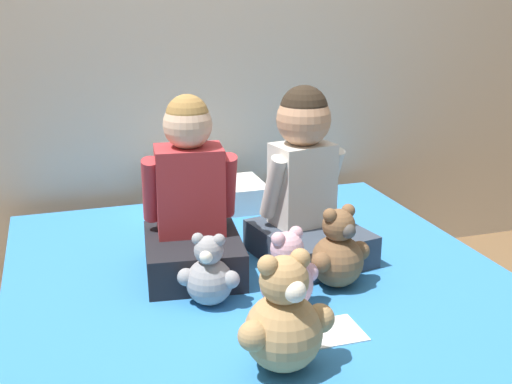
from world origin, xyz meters
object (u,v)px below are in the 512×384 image
object	(u,v)px
child_on_right	(306,187)
pillow_at_headboard	(209,197)
bed	(270,349)
sign_card	(324,333)
teddy_bear_held_by_right_child	(338,253)
teddy_bear_at_foot_of_bed	(284,321)
teddy_bear_held_by_left_child	(209,275)
teddy_bear_between_children	(287,276)
child_on_left	(191,205)

from	to	relation	value
child_on_right	pillow_at_headboard	distance (m)	0.65
bed	sign_card	size ratio (longest dim) A/B	9.35
teddy_bear_held_by_right_child	teddy_bear_at_foot_of_bed	distance (m)	0.50
teddy_bear_at_foot_of_bed	bed	bearing A→B (deg)	66.09
teddy_bear_held_by_left_child	teddy_bear_between_children	xyz separation A→B (m)	(0.21, -0.10, 0.01)
bed	child_on_right	world-z (taller)	child_on_right
child_on_right	teddy_bear_at_foot_of_bed	size ratio (longest dim) A/B	1.92
teddy_bear_held_by_left_child	child_on_right	bearing A→B (deg)	57.39
teddy_bear_at_foot_of_bed	pillow_at_headboard	world-z (taller)	teddy_bear_at_foot_of_bed
child_on_right	pillow_at_headboard	world-z (taller)	child_on_right
bed	pillow_at_headboard	world-z (taller)	pillow_at_headboard
teddy_bear_between_children	sign_card	distance (m)	0.20
child_on_left	teddy_bear_held_by_left_child	size ratio (longest dim) A/B	2.62
teddy_bear_held_by_right_child	child_on_right	bearing A→B (deg)	74.94
teddy_bear_between_children	bed	bearing A→B (deg)	69.05
bed	teddy_bear_at_foot_of_bed	distance (m)	0.55
teddy_bear_held_by_left_child	teddy_bear_at_foot_of_bed	distance (m)	0.40
teddy_bear_between_children	child_on_left	bearing A→B (deg)	95.90
teddy_bear_held_by_right_child	bed	bearing A→B (deg)	155.58
teddy_bear_held_by_right_child	teddy_bear_between_children	size ratio (longest dim) A/B	1.06
child_on_left	child_on_right	xyz separation A→B (m)	(0.41, 0.00, 0.03)
teddy_bear_at_foot_of_bed	sign_card	size ratio (longest dim) A/B	1.49
bed	teddy_bear_held_by_left_child	bearing A→B (deg)	-172.40
teddy_bear_between_children	sign_card	world-z (taller)	teddy_bear_between_children
pillow_at_headboard	sign_card	world-z (taller)	pillow_at_headboard
child_on_left	teddy_bear_held_by_left_child	bearing A→B (deg)	-84.32
teddy_bear_between_children	sign_card	size ratio (longest dim) A/B	1.20
bed	teddy_bear_held_by_right_child	xyz separation A→B (m)	(0.21, -0.03, 0.32)
bed	child_on_right	distance (m)	0.56
teddy_bear_held_by_left_child	sign_card	world-z (taller)	teddy_bear_held_by_left_child
child_on_left	child_on_right	size ratio (longest dim) A/B	0.98
teddy_bear_held_by_right_child	teddy_bear_at_foot_of_bed	xyz separation A→B (m)	(-0.32, -0.39, 0.02)
teddy_bear_between_children	pillow_at_headboard	xyz separation A→B (m)	(-0.01, 0.94, -0.05)
teddy_bear_held_by_right_child	teddy_bear_between_children	xyz separation A→B (m)	(-0.21, -0.10, -0.01)
child_on_right	pillow_at_headboard	size ratio (longest dim) A/B	1.28
bed	pillow_at_headboard	bearing A→B (deg)	90.00
child_on_right	teddy_bear_held_by_right_child	xyz separation A→B (m)	(0.01, -0.26, -0.14)
bed	child_on_left	distance (m)	0.54
pillow_at_headboard	sign_card	distance (m)	1.11
teddy_bear_held_by_right_child	sign_card	size ratio (longest dim) A/B	1.27
child_on_left	teddy_bear_at_foot_of_bed	xyz separation A→B (m)	(0.09, -0.65, -0.10)
child_on_right	teddy_bear_at_foot_of_bed	world-z (taller)	child_on_right
teddy_bear_held_by_right_child	teddy_bear_between_children	distance (m)	0.23
child_on_left	teddy_bear_between_children	bearing A→B (deg)	-53.77
child_on_left	teddy_bear_between_children	distance (m)	0.43
child_on_left	teddy_bear_between_children	xyz separation A→B (m)	(0.21, -0.36, -0.12)
bed	teddy_bear_held_by_right_child	world-z (taller)	teddy_bear_held_by_right_child
pillow_at_headboard	child_on_left	bearing A→B (deg)	-108.97
child_on_left	teddy_bear_held_by_right_child	xyz separation A→B (m)	(0.41, -0.26, -0.12)
child_on_left	teddy_bear_held_by_right_child	size ratio (longest dim) A/B	2.21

